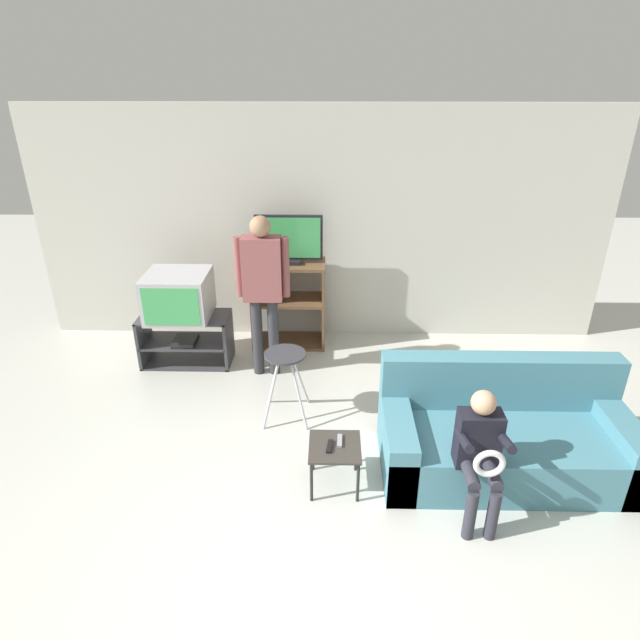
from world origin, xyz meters
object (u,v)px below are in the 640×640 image
Objects in this scene: television_main at (178,295)px; couch at (504,437)px; tv_stand at (186,340)px; television_flat at (289,240)px; person_standing_adult at (263,282)px; remote_control_white at (340,441)px; snack_table at (335,451)px; media_shelf at (289,303)px; person_seated_child at (480,449)px; folding_stool at (285,365)px; remote_control_black at (330,446)px.

television_main reaches higher than couch.
television_flat is at bearing 23.16° from tv_stand.
television_flat is 0.74m from person_standing_adult.
tv_stand is at bearing 133.43° from remote_control_white.
snack_table is (0.49, -2.35, -0.92)m from television_flat.
remote_control_white is (0.53, -2.30, -0.85)m from television_flat.
person_seated_child is at bearing -60.08° from media_shelf.
couch is (2.95, -1.62, -0.51)m from television_main.
person_seated_child is (1.42, -1.16, 0.03)m from folding_stool.
snack_table is at bearing -67.16° from person_standing_adult.
person_standing_adult is at bearing -107.42° from television_flat.
person_seated_child is at bearing -39.43° from television_main.
media_shelf is (1.10, 0.47, -0.28)m from television_main.
tv_stand is 2.45m from remote_control_white.
remote_control_black is 0.07× the size of couch.
television_flat is 0.43× the size of person_standing_adult.
television_flat is (1.09, 0.47, 0.97)m from tv_stand.
person_seated_child is at bearing -124.20° from couch.
media_shelf is at bearing 74.28° from person_standing_adult.
tv_stand is 3.36m from person_seated_child.
television_main is at bearing 140.57° from person_seated_child.
person_standing_adult reaches higher than couch.
media_shelf is at bearing 108.93° from remote_control_black.
person_seated_child is (0.99, -0.26, 0.25)m from snack_table.
remote_control_black is at bearing -50.77° from tv_stand.
person_standing_adult is (-0.66, 1.69, 0.64)m from remote_control_black.
couch is (2.92, -1.62, 0.01)m from tv_stand.
folding_stool is at bearing -87.77° from television_flat.
television_main is 0.38× the size of person_standing_adult.
remote_control_black is 0.10m from remote_control_white.
couch is 2.59m from person_standing_adult.
television_main is 0.33× the size of couch.
remote_control_black is at bearing -68.51° from person_standing_adult.
television_flat is 1.60m from folding_stool.
person_standing_adult is (0.88, -0.21, 0.75)m from tv_stand.
couch is (1.85, -2.09, -0.23)m from media_shelf.
media_shelf is 2.36m from remote_control_white.
tv_stand is 2.44× the size of snack_table.
remote_control_black is at bearing -79.16° from television_flat.
television_flat is at bearing 101.83° from snack_table.
television_main is at bearing -157.27° from television_flat.
television_main is at bearing -156.93° from media_shelf.
television_main reaches higher than tv_stand.
television_main reaches higher than folding_stool.
remote_control_white is at bearing 162.00° from person_seated_child.
tv_stand is 1.19m from media_shelf.
media_shelf is at bearing 119.92° from person_seated_child.
television_flat is (0.02, 0.00, 0.73)m from media_shelf.
remote_control_white is (0.47, -0.85, -0.16)m from folding_stool.
couch reaches higher than remote_control_black.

